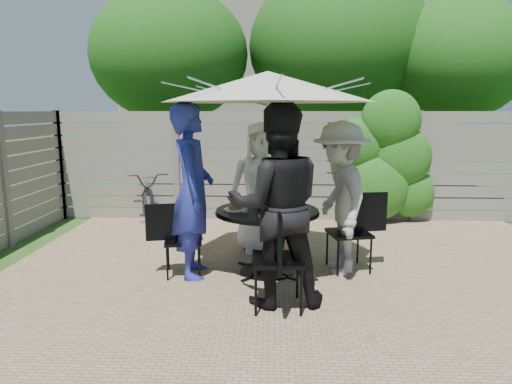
{
  "coord_description": "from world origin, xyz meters",
  "views": [
    {
      "loc": [
        -0.36,
        -4.6,
        1.86
      ],
      "look_at": [
        -0.56,
        0.61,
        0.92
      ],
      "focal_mm": 32.0,
      "sensor_mm": 36.0,
      "label": 1
    }
  ],
  "objects_px": {
    "plate_back": "(264,201)",
    "coffee_cup": "(274,200)",
    "glass_front": "(280,208)",
    "person_front": "(277,207)",
    "glass_left": "(245,206)",
    "person_right": "(340,198)",
    "plate_right": "(299,207)",
    "plate_left": "(235,208)",
    "glass_right": "(289,201)",
    "person_left": "(193,192)",
    "plate_front": "(271,214)",
    "glass_back": "(256,199)",
    "chair_left": "(182,254)",
    "chair_front": "(278,279)",
    "person_back": "(261,188)",
    "chair_back": "(260,228)",
    "chair_right": "(350,248)",
    "umbrella": "(268,87)",
    "bicycle": "(147,197)",
    "patio_table": "(267,229)",
    "syrup_jug": "(262,202)"
  },
  "relations": [
    {
      "from": "plate_back",
      "to": "coffee_cup",
      "type": "relative_size",
      "value": 2.17
    },
    {
      "from": "glass_front",
      "to": "person_front",
      "type": "bearing_deg",
      "value": -93.59
    },
    {
      "from": "glass_left",
      "to": "person_right",
      "type": "bearing_deg",
      "value": 12.33
    },
    {
      "from": "person_front",
      "to": "plate_right",
      "type": "bearing_deg",
      "value": -113.45
    },
    {
      "from": "plate_left",
      "to": "glass_right",
      "type": "xyz_separation_m",
      "value": [
        0.6,
        0.18,
        0.05
      ]
    },
    {
      "from": "person_left",
      "to": "plate_front",
      "type": "distance_m",
      "value": 0.92
    },
    {
      "from": "glass_back",
      "to": "glass_left",
      "type": "distance_m",
      "value": 0.4
    },
    {
      "from": "chair_left",
      "to": "glass_front",
      "type": "height_order",
      "value": "glass_front"
    },
    {
      "from": "chair_front",
      "to": "glass_back",
      "type": "height_order",
      "value": "chair_front"
    },
    {
      "from": "person_back",
      "to": "chair_front",
      "type": "height_order",
      "value": "person_back"
    },
    {
      "from": "chair_back",
      "to": "glass_front",
      "type": "height_order",
      "value": "chair_back"
    },
    {
      "from": "chair_right",
      "to": "plate_back",
      "type": "relative_size",
      "value": 3.57
    },
    {
      "from": "person_back",
      "to": "plate_back",
      "type": "relative_size",
      "value": 6.59
    },
    {
      "from": "glass_back",
      "to": "chair_back",
      "type": "bearing_deg",
      "value": 88.3
    },
    {
      "from": "umbrella",
      "to": "chair_front",
      "type": "bearing_deg",
      "value": -83.25
    },
    {
      "from": "plate_right",
      "to": "chair_back",
      "type": "bearing_deg",
      "value": 117.21
    },
    {
      "from": "person_front",
      "to": "plate_left",
      "type": "distance_m",
      "value": 0.92
    },
    {
      "from": "glass_left",
      "to": "bicycle",
      "type": "bearing_deg",
      "value": 126.79
    },
    {
      "from": "umbrella",
      "to": "person_back",
      "type": "xyz_separation_m",
      "value": [
        -0.1,
        0.82,
        -1.24
      ]
    },
    {
      "from": "glass_back",
      "to": "glass_front",
      "type": "distance_m",
      "value": 0.56
    },
    {
      "from": "patio_table",
      "to": "person_front",
      "type": "relative_size",
      "value": 0.66
    },
    {
      "from": "person_left",
      "to": "plate_right",
      "type": "xyz_separation_m",
      "value": [
        1.18,
        0.14,
        -0.19
      ]
    },
    {
      "from": "person_left",
      "to": "person_front",
      "type": "distance_m",
      "value": 1.17
    },
    {
      "from": "umbrella",
      "to": "chair_left",
      "type": "distance_m",
      "value": 2.08
    },
    {
      "from": "person_front",
      "to": "glass_back",
      "type": "height_order",
      "value": "person_front"
    },
    {
      "from": "person_left",
      "to": "glass_right",
      "type": "xyz_separation_m",
      "value": [
        1.07,
        0.23,
        -0.15
      ]
    },
    {
      "from": "chair_back",
      "to": "glass_front",
      "type": "bearing_deg",
      "value": 8.6
    },
    {
      "from": "chair_left",
      "to": "coffee_cup",
      "type": "relative_size",
      "value": 7.02
    },
    {
      "from": "plate_back",
      "to": "plate_left",
      "type": "relative_size",
      "value": 1.0
    },
    {
      "from": "chair_back",
      "to": "person_front",
      "type": "height_order",
      "value": "person_front"
    },
    {
      "from": "person_back",
      "to": "person_front",
      "type": "bearing_deg",
      "value": -90.0
    },
    {
      "from": "chair_back",
      "to": "person_right",
      "type": "distance_m",
      "value": 1.4
    },
    {
      "from": "chair_back",
      "to": "coffee_cup",
      "type": "height_order",
      "value": "chair_back"
    },
    {
      "from": "person_back",
      "to": "bicycle",
      "type": "distance_m",
      "value": 2.36
    },
    {
      "from": "glass_right",
      "to": "chair_front",
      "type": "bearing_deg",
      "value": -96.86
    },
    {
      "from": "chair_back",
      "to": "glass_left",
      "type": "distance_m",
      "value": 1.23
    },
    {
      "from": "patio_table",
      "to": "glass_right",
      "type": "height_order",
      "value": "glass_right"
    },
    {
      "from": "plate_left",
      "to": "plate_right",
      "type": "relative_size",
      "value": 1.0
    },
    {
      "from": "chair_right",
      "to": "coffee_cup",
      "type": "distance_m",
      "value": 1.04
    },
    {
      "from": "plate_left",
      "to": "glass_left",
      "type": "height_order",
      "value": "glass_left"
    },
    {
      "from": "chair_front",
      "to": "glass_front",
      "type": "bearing_deg",
      "value": -3.71
    },
    {
      "from": "plate_back",
      "to": "bicycle",
      "type": "height_order",
      "value": "bicycle"
    },
    {
      "from": "umbrella",
      "to": "chair_left",
      "type": "bearing_deg",
      "value": -173.1
    },
    {
      "from": "chair_left",
      "to": "plate_right",
      "type": "distance_m",
      "value": 1.42
    },
    {
      "from": "coffee_cup",
      "to": "chair_left",
      "type": "bearing_deg",
      "value": -161.43
    },
    {
      "from": "glass_left",
      "to": "syrup_jug",
      "type": "height_order",
      "value": "syrup_jug"
    },
    {
      "from": "umbrella",
      "to": "syrup_jug",
      "type": "height_order",
      "value": "umbrella"
    },
    {
      "from": "plate_front",
      "to": "glass_front",
      "type": "bearing_deg",
      "value": 50.57
    },
    {
      "from": "plate_front",
      "to": "person_back",
      "type": "bearing_deg",
      "value": 96.83
    },
    {
      "from": "person_back",
      "to": "syrup_jug",
      "type": "bearing_deg",
      "value": -94.4
    }
  ]
}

